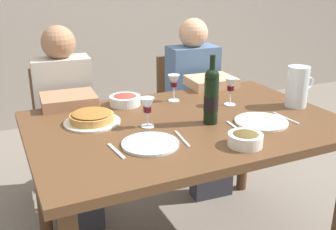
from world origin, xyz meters
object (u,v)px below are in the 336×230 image
object	(u,v)px
water_pitcher	(297,89)
chair_right	(185,107)
wine_glass_right_diner	(174,82)
diner_right	(199,100)
diner_left	(67,120)
baked_tart	(92,118)
dinner_plate_left_setting	(150,144)
wine_glass_centre	(147,107)
chair_left	(64,125)
salad_bowl	(125,99)
wine_bottle	(211,96)
olive_bowl	(245,138)
dining_table	(186,139)
wine_glass_left_diner	(231,86)
dinner_plate_right_setting	(261,122)

from	to	relation	value
water_pitcher	chair_right	distance (m)	1.02
wine_glass_right_diner	diner_right	distance (m)	0.55
diner_left	baked_tart	bearing A→B (deg)	98.12
wine_glass_right_diner	dinner_plate_left_setting	bearing A→B (deg)	-124.80
wine_glass_centre	diner_right	xyz separation A→B (m)	(0.64, 0.65, -0.24)
diner_right	chair_left	bearing A→B (deg)	-11.09
baked_tart	chair_left	distance (m)	0.78
dinner_plate_left_setting	diner_left	distance (m)	0.88
salad_bowl	chair_right	size ratio (longest dim) A/B	0.19
dinner_plate_left_setting	diner_left	size ratio (longest dim) A/B	0.21
chair_right	wine_glass_centre	bearing A→B (deg)	56.93
baked_tart	wine_bottle	bearing A→B (deg)	-24.50
baked_tart	chair_left	xyz separation A→B (m)	(-0.02, 0.72, -0.29)
wine_glass_right_diner	diner_left	size ratio (longest dim) A/B	0.13
olive_bowl	diner_left	world-z (taller)	diner_left
dining_table	wine_glass_centre	bearing A→B (deg)	176.09
wine_glass_centre	diner_left	size ratio (longest dim) A/B	0.12
baked_tart	salad_bowl	xyz separation A→B (m)	(0.24, 0.20, 0.00)
wine_glass_left_diner	olive_bowl	bearing A→B (deg)	-116.62
olive_bowl	wine_glass_left_diner	xyz separation A→B (m)	(0.24, 0.49, 0.08)
wine_bottle	wine_glass_left_diner	bearing A→B (deg)	39.16
olive_bowl	wine_glass_centre	xyz separation A→B (m)	(-0.29, 0.37, 0.07)
olive_bowl	chair_right	distance (m)	1.34
wine_glass_left_diner	dinner_plate_left_setting	xyz separation A→B (m)	(-0.60, -0.31, -0.10)
salad_bowl	diner_left	size ratio (longest dim) A/B	0.15
salad_bowl	diner_right	world-z (taller)	diner_right
wine_bottle	baked_tart	bearing A→B (deg)	155.50
diner_right	baked_tart	bearing A→B (deg)	33.03
water_pitcher	wine_glass_centre	size ratio (longest dim) A/B	1.54
dinner_plate_left_setting	dinner_plate_right_setting	bearing A→B (deg)	1.48
chair_left	diner_left	bearing A→B (deg)	90.69
wine_bottle	baked_tart	size ratio (longest dim) A/B	1.22
wine_glass_right_diner	chair_left	bearing A→B (deg)	132.99
wine_glass_centre	dinner_plate_left_setting	size ratio (longest dim) A/B	0.59
dinner_plate_right_setting	chair_right	distance (m)	1.11
diner_right	wine_glass_left_diner	bearing A→B (deg)	81.87
wine_glass_right_diner	dinner_plate_right_setting	xyz separation A→B (m)	(0.23, -0.49, -0.10)
wine_glass_left_diner	chair_right	xyz separation A→B (m)	(0.12, 0.77, -0.37)
salad_bowl	olive_bowl	distance (m)	0.78
wine_glass_left_diner	wine_glass_centre	world-z (taller)	wine_glass_left_diner
olive_bowl	chair_left	bearing A→B (deg)	113.17
dining_table	diner_right	distance (m)	0.80
chair_left	diner_right	world-z (taller)	diner_right
wine_glass_left_diner	dinner_plate_left_setting	size ratio (longest dim) A/B	0.62
wine_glass_right_diner	chair_right	xyz separation A→B (m)	(0.37, 0.58, -0.37)
wine_glass_centre	chair_left	xyz separation A→B (m)	(-0.25, 0.88, -0.36)
wine_glass_centre	diner_left	bearing A→B (deg)	112.03
dining_table	wine_glass_right_diner	world-z (taller)	wine_glass_right_diner
wine_bottle	dinner_plate_left_setting	size ratio (longest dim) A/B	1.37
dining_table	wine_glass_right_diner	xyz separation A→B (m)	(0.09, 0.32, 0.20)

